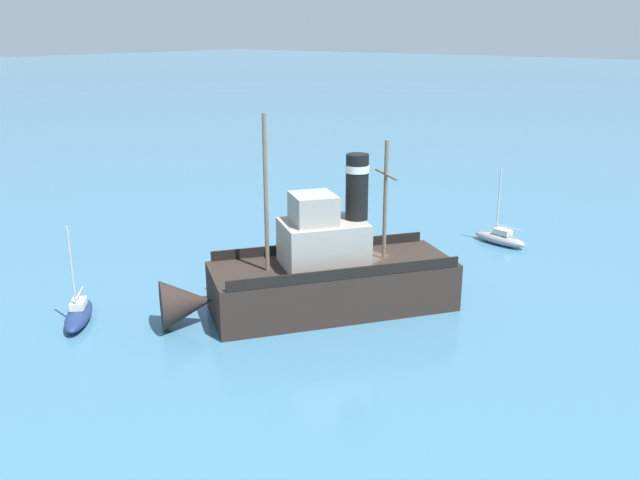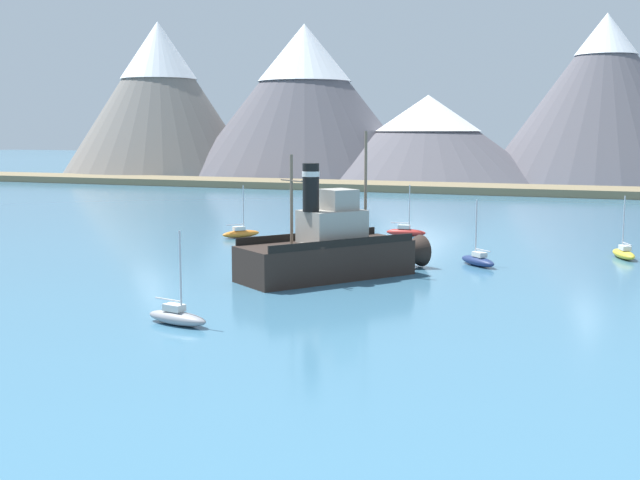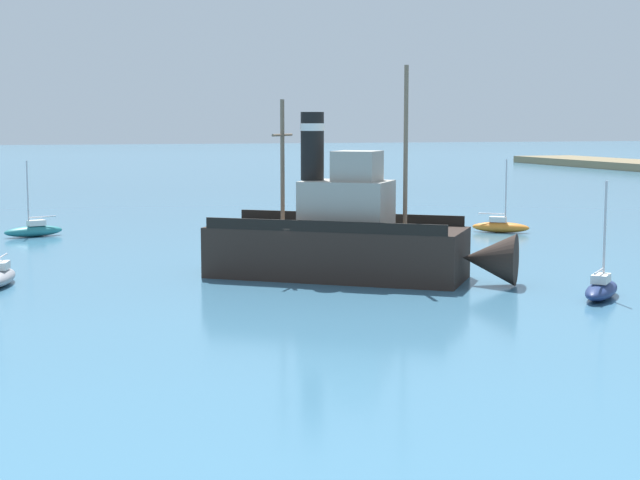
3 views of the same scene
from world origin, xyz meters
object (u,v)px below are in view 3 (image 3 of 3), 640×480
at_px(sailboat_teal, 34,230).
at_px(sailboat_grey, 0,276).
at_px(sailboat_navy, 601,289).
at_px(old_tugboat, 349,240).
at_px(sailboat_orange, 500,226).

distance_m(sailboat_teal, sailboat_grey, 19.54).
bearing_deg(sailboat_navy, old_tugboat, -135.32).
distance_m(sailboat_teal, sailboat_orange, 30.65).
relative_size(sailboat_orange, sailboat_grey, 1.00).
distance_m(sailboat_orange, sailboat_grey, 34.15).
relative_size(sailboat_grey, sailboat_navy, 1.00).
height_order(sailboat_grey, sailboat_navy, same).
relative_size(old_tugboat, sailboat_grey, 2.80).
relative_size(sailboat_teal, sailboat_grey, 1.00).
bearing_deg(sailboat_grey, sailboat_teal, 174.49).
distance_m(sailboat_grey, sailboat_navy, 26.38).
xyz_separation_m(old_tugboat, sailboat_navy, (8.34, 8.25, -1.40)).
bearing_deg(old_tugboat, sailboat_teal, -148.03).
xyz_separation_m(old_tugboat, sailboat_grey, (-2.71, -15.70, -1.40)).
xyz_separation_m(sailboat_grey, sailboat_navy, (11.05, 23.95, 0.00)).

